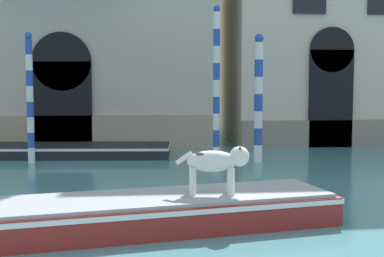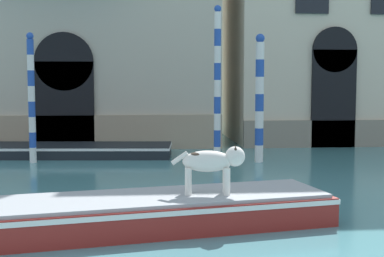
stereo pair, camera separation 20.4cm
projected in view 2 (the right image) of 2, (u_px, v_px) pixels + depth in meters
name	position (u px, v px, depth m)	size (l,w,h in m)	color
boat_foreground	(148.00, 211.00, 8.89)	(6.44, 2.81, 0.55)	maroon
dog_on_deck	(213.00, 162.00, 9.00)	(1.25, 0.43, 0.83)	silver
boat_moored_near_palazzo	(67.00, 150.00, 17.43)	(6.94, 2.40, 0.39)	black
mooring_pole_0	(217.00, 85.00, 15.79)	(0.21, 0.21, 4.66)	white
mooring_pole_1	(32.00, 98.00, 15.90)	(0.21, 0.21, 3.88)	white
mooring_pole_2	(260.00, 98.00, 16.06)	(0.27, 0.27, 3.86)	white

